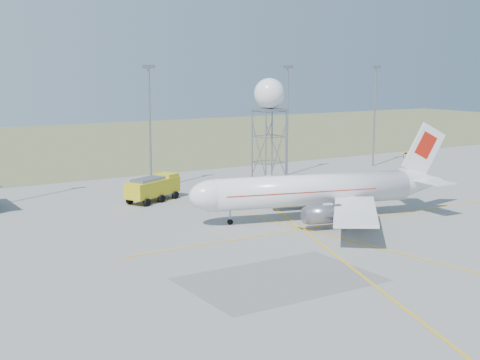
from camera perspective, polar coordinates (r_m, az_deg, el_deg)
grass_strip at (r=184.72m, az=-14.37°, el=3.04°), size 400.00×120.00×0.03m
mast_b at (r=111.16m, az=-7.71°, el=5.37°), size 2.20×0.50×20.50m
mast_c at (r=125.35m, az=4.07°, el=5.90°), size 2.20×0.50×20.50m
mast_d at (r=139.46m, az=11.43°, el=6.10°), size 2.20×0.50×20.50m
taxi_sign_near at (r=155.67m, az=13.94°, el=2.21°), size 1.60×0.17×1.20m
taxi_sign_far at (r=160.76m, az=15.68°, el=2.36°), size 1.60×0.17×1.20m
airliner_main at (r=89.68m, az=6.58°, el=-0.89°), size 36.49×34.69×12.56m
radar_tower at (r=111.64m, az=2.50°, el=4.56°), size 5.07×5.07×18.36m
fire_truck at (r=102.09m, az=-7.36°, el=-0.77°), size 10.02×7.07×3.84m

